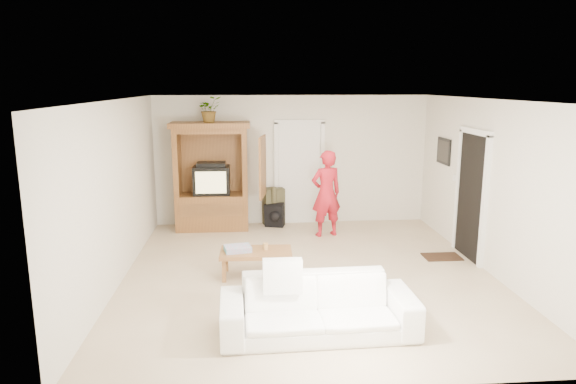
# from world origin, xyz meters

# --- Properties ---
(floor) EXTENTS (6.00, 6.00, 0.00)m
(floor) POSITION_xyz_m (0.00, 0.00, 0.00)
(floor) COLOR tan
(floor) RESTS_ON ground
(ceiling) EXTENTS (6.00, 6.00, 0.00)m
(ceiling) POSITION_xyz_m (0.00, 0.00, 2.60)
(ceiling) COLOR white
(ceiling) RESTS_ON floor
(wall_back) EXTENTS (5.50, 0.00, 5.50)m
(wall_back) POSITION_xyz_m (0.00, 3.00, 1.30)
(wall_back) COLOR silver
(wall_back) RESTS_ON floor
(wall_front) EXTENTS (5.50, 0.00, 5.50)m
(wall_front) POSITION_xyz_m (0.00, -3.00, 1.30)
(wall_front) COLOR silver
(wall_front) RESTS_ON floor
(wall_left) EXTENTS (0.00, 6.00, 6.00)m
(wall_left) POSITION_xyz_m (-2.75, 0.00, 1.30)
(wall_left) COLOR silver
(wall_left) RESTS_ON floor
(wall_right) EXTENTS (0.00, 6.00, 6.00)m
(wall_right) POSITION_xyz_m (2.75, 0.00, 1.30)
(wall_right) COLOR silver
(wall_right) RESTS_ON floor
(armoire) EXTENTS (1.82, 1.14, 2.10)m
(armoire) POSITION_xyz_m (-1.58, 2.66, 0.91)
(armoire) COLOR brown
(armoire) RESTS_ON floor
(door_back) EXTENTS (0.85, 0.05, 2.04)m
(door_back) POSITION_xyz_m (0.15, 2.97, 1.02)
(door_back) COLOR white
(door_back) RESTS_ON floor
(doorway_right) EXTENTS (0.05, 0.90, 2.04)m
(doorway_right) POSITION_xyz_m (2.73, 0.60, 1.02)
(doorway_right) COLOR black
(doorway_right) RESTS_ON floor
(framed_picture) EXTENTS (0.03, 0.60, 0.48)m
(framed_picture) POSITION_xyz_m (2.73, 1.90, 1.60)
(framed_picture) COLOR black
(framed_picture) RESTS_ON wall_right
(doormat) EXTENTS (0.60, 0.40, 0.02)m
(doormat) POSITION_xyz_m (2.30, 0.60, 0.01)
(doormat) COLOR #382316
(doormat) RESTS_ON floor
(plant) EXTENTS (0.56, 0.53, 0.49)m
(plant) POSITION_xyz_m (-1.60, 2.63, 2.34)
(plant) COLOR #4C7238
(plant) RESTS_ON armoire
(man) EXTENTS (0.68, 0.54, 1.63)m
(man) POSITION_xyz_m (0.56, 2.00, 0.81)
(man) COLOR red
(man) RESTS_ON floor
(sofa) EXTENTS (2.25, 0.94, 0.65)m
(sofa) POSITION_xyz_m (-0.11, -1.86, 0.32)
(sofa) COLOR white
(sofa) RESTS_ON floor
(coffee_table) EXTENTS (1.07, 0.61, 0.39)m
(coffee_table) POSITION_xyz_m (-0.79, -0.00, 0.34)
(coffee_table) COLOR #966333
(coffee_table) RESTS_ON floor
(towel) EXTENTS (0.43, 0.35, 0.08)m
(towel) POSITION_xyz_m (-1.06, -0.00, 0.43)
(towel) COLOR #E84D7D
(towel) RESTS_ON coffee_table
(candle) EXTENTS (0.08, 0.08, 0.10)m
(candle) POSITION_xyz_m (-0.64, 0.05, 0.44)
(candle) COLOR tan
(candle) RESTS_ON coffee_table
(backpack_black) EXTENTS (0.42, 0.32, 0.46)m
(backpack_black) POSITION_xyz_m (-0.37, 2.69, 0.23)
(backpack_black) COLOR black
(backpack_black) RESTS_ON floor
(backpack_olive) EXTENTS (0.46, 0.38, 0.76)m
(backpack_olive) POSITION_xyz_m (-0.38, 2.85, 0.38)
(backpack_olive) COLOR #47442B
(backpack_olive) RESTS_ON floor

